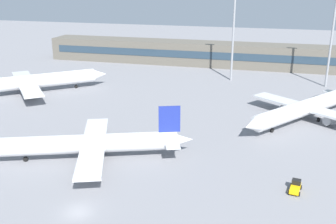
# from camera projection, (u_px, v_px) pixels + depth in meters

# --- Properties ---
(ground_plane) EXTENTS (400.00, 400.00, 0.00)m
(ground_plane) POSITION_uv_depth(u_px,v_px,m) (155.00, 123.00, 95.88)
(ground_plane) COLOR gray
(terminal_building) EXTENTS (129.61, 12.13, 9.00)m
(terminal_building) POSITION_uv_depth(u_px,v_px,m) (205.00, 54.00, 158.12)
(terminal_building) COLOR #5B564C
(terminal_building) RESTS_ON ground_plane
(airplane_near) EXTENTS (39.30, 28.17, 10.14)m
(airplane_near) POSITION_uv_depth(u_px,v_px,m) (87.00, 144.00, 75.85)
(airplane_near) COLOR silver
(airplane_near) RESTS_ON ground_plane
(airplane_mid) EXTENTS (29.41, 36.97, 10.79)m
(airplane_mid) POSITION_uv_depth(u_px,v_px,m) (305.00, 108.00, 96.19)
(airplane_mid) COLOR silver
(airplane_mid) RESTS_ON ground_plane
(airplane_far) EXTENTS (37.77, 34.09, 11.64)m
(airplane_far) POSITION_uv_depth(u_px,v_px,m) (31.00, 82.00, 119.23)
(airplane_far) COLOR white
(airplane_far) RESTS_ON ground_plane
(baggage_tug_yellow) EXTENTS (2.29, 3.79, 1.75)m
(baggage_tug_yellow) POSITION_uv_depth(u_px,v_px,m) (296.00, 187.00, 64.93)
(baggage_tug_yellow) COLOR #F2B20C
(baggage_tug_yellow) RESTS_ON ground_plane
(floodlight_tower_west) EXTENTS (3.20, 0.80, 30.56)m
(floodlight_tower_west) POSITION_uv_depth(u_px,v_px,m) (332.00, 32.00, 122.07)
(floodlight_tower_west) COLOR gray
(floodlight_tower_west) RESTS_ON ground_plane
(floodlight_tower_east) EXTENTS (3.20, 0.80, 30.10)m
(floodlight_tower_east) POSITION_uv_depth(u_px,v_px,m) (233.00, 29.00, 130.24)
(floodlight_tower_east) COLOR gray
(floodlight_tower_east) RESTS_ON ground_plane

